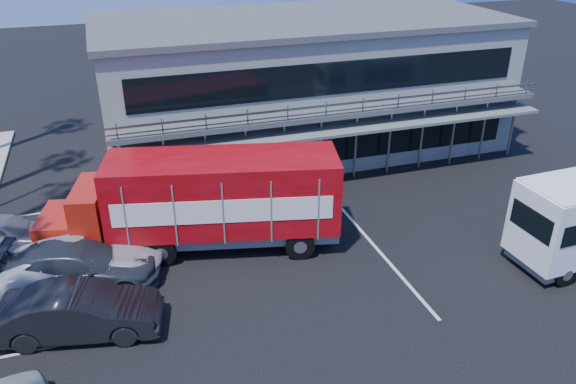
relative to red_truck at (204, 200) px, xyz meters
name	(u,v)px	position (x,y,z in m)	size (l,w,h in m)	color
ground	(361,298)	(4.61, -5.19, -2.18)	(120.00, 120.00, 0.00)	black
building	(302,82)	(7.61, 9.75, 1.48)	(22.40, 12.00, 7.30)	gray
red_truck	(204,200)	(0.00, 0.00, 0.00)	(12.06, 5.31, 3.96)	#B31A0E
parked_car_b	(80,312)	(-4.89, -3.99, -1.33)	(1.80, 5.17, 1.70)	black
parked_car_c	(80,260)	(-4.89, -0.79, -1.35)	(2.76, 5.98, 1.66)	silver
parked_car_d	(80,266)	(-4.89, -1.19, -1.34)	(2.34, 5.76, 1.67)	#2D343C
parked_car_e	(2,234)	(-7.89, 2.22, -1.38)	(1.89, 4.71, 1.60)	slate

